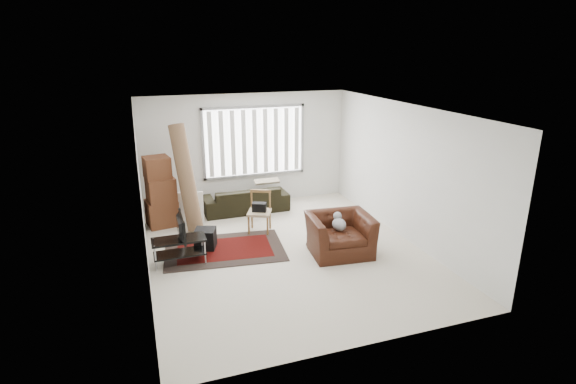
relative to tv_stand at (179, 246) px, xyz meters
name	(u,v)px	position (x,y,z in m)	size (l,w,h in m)	color
room	(279,156)	(1.98, 0.32, 1.42)	(6.00, 6.02, 2.71)	beige
persian_rug	(225,249)	(0.86, 0.29, -0.33)	(2.40, 1.74, 0.02)	black
tv_stand	(179,246)	(0.00, 0.00, 0.00)	(0.95, 0.43, 0.48)	black
tv	(178,227)	(0.00, 0.00, 0.35)	(0.77, 0.10, 0.44)	black
subwoofer	(205,238)	(0.53, 0.46, -0.13)	(0.38, 0.38, 0.38)	black
moving_boxes	(160,194)	(-0.16, 1.98, 0.37)	(0.71, 0.66, 1.53)	brown
white_flatpack	(191,208)	(0.44, 1.87, 0.01)	(0.56, 0.08, 0.71)	silver
rolled_rug	(186,178)	(0.37, 1.64, 0.78)	(0.34, 0.34, 2.24)	brown
sofa	(245,195)	(1.77, 2.26, 0.04)	(1.99, 0.86, 0.77)	black
side_chair	(260,210)	(1.75, 0.95, 0.14)	(0.61, 0.61, 0.87)	tan
armchair	(340,232)	(2.90, -0.54, 0.09)	(1.25, 1.12, 0.86)	#35160B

